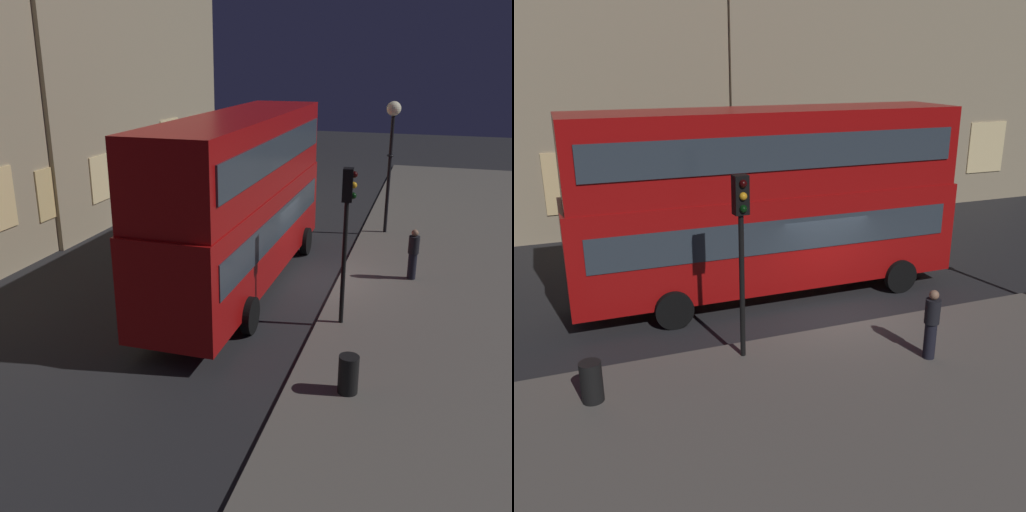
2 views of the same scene
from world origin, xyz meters
TOP-DOWN VIEW (x-y plane):
  - ground_plane at (0.00, 0.00)m, footprint 80.00×80.00m
  - sidewalk_slab at (0.00, -5.23)m, footprint 44.00×8.86m
  - double_decker_bus at (-1.28, 2.07)m, footprint 11.28×2.78m
  - traffic_light_near_kerb at (-3.23, -1.45)m, footprint 0.34×0.37m
  - street_lamp at (5.90, -1.73)m, footprint 0.56×0.56m
  - pedestrian at (0.73, -3.07)m, footprint 0.35×0.35m
  - litter_bin at (-6.65, -2.15)m, footprint 0.44×0.44m

SIDE VIEW (x-z plane):
  - ground_plane at x=0.00m, z-range 0.00..0.00m
  - sidewalk_slab at x=0.00m, z-range 0.00..0.12m
  - litter_bin at x=-6.65m, z-range 0.12..0.98m
  - pedestrian at x=0.73m, z-range 0.14..1.81m
  - double_decker_bus at x=-1.28m, z-range 0.31..5.70m
  - traffic_light_near_kerb at x=-3.23m, z-range 1.04..5.27m
  - street_lamp at x=5.90m, z-range 1.55..6.79m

